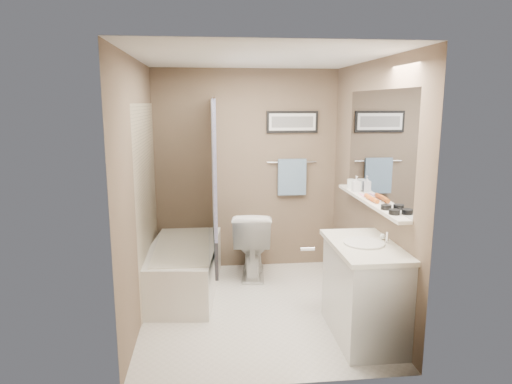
{
  "coord_description": "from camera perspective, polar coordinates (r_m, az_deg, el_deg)",
  "views": [
    {
      "loc": [
        -0.46,
        -4.18,
        2.0
      ],
      "look_at": [
        0.0,
        0.15,
        1.15
      ],
      "focal_mm": 32.0,
      "sensor_mm": 36.0,
      "label": 1
    }
  ],
  "objects": [
    {
      "name": "door_handle",
      "position": [
        3.23,
        6.46,
        -7.1
      ],
      "size": [
        0.1,
        0.02,
        0.02
      ],
      "primitive_type": "cylinder",
      "rotation": [
        0.0,
        1.57,
        0.0
      ],
      "color": "silver",
      "rests_on": "door"
    },
    {
      "name": "bathtub",
      "position": [
        5.05,
        -9.09,
        -9.39
      ],
      "size": [
        0.85,
        1.56,
        0.5
      ],
      "primitive_type": "cube",
      "rotation": [
        0.0,
        0.0,
        -0.1
      ],
      "color": "white",
      "rests_on": "ground"
    },
    {
      "name": "art_frame",
      "position": [
        5.51,
        4.55,
        8.73
      ],
      "size": [
        0.62,
        0.02,
        0.26
      ],
      "primitive_type": "cube",
      "color": "black",
      "rests_on": "wall_back"
    },
    {
      "name": "faucet_knob",
      "position": [
        4.11,
        15.56,
        -5.37
      ],
      "size": [
        0.05,
        0.05,
        0.05
      ],
      "primitive_type": "sphere",
      "color": "white",
      "rests_on": "countertop"
    },
    {
      "name": "soap_bottle",
      "position": [
        4.74,
        12.41,
        1.01
      ],
      "size": [
        0.08,
        0.08,
        0.16
      ],
      "primitive_type": "imported",
      "rotation": [
        0.0,
        0.0,
        0.05
      ],
      "color": "#999999",
      "rests_on": "shelf"
    },
    {
      "name": "faucet_spout",
      "position": [
        4.01,
        16.09,
        -5.49
      ],
      "size": [
        0.02,
        0.02,
        0.1
      ],
      "primitive_type": "cylinder",
      "color": "white",
      "rests_on": "countertop"
    },
    {
      "name": "pink_comb",
      "position": [
        4.57,
        13.16,
        -0.37
      ],
      "size": [
        0.04,
        0.16,
        0.01
      ],
      "primitive_type": "cube",
      "rotation": [
        0.0,
        0.0,
        -0.05
      ],
      "color": "pink",
      "rests_on": "shelf"
    },
    {
      "name": "door",
      "position": [
        3.27,
        12.36,
        -7.07
      ],
      "size": [
        0.8,
        0.02,
        2.0
      ],
      "primitive_type": "cube",
      "color": "silver",
      "rests_on": "wall_front"
    },
    {
      "name": "tile_surround",
      "position": [
        4.83,
        -13.44,
        -1.22
      ],
      "size": [
        0.02,
        1.55,
        2.0
      ],
      "primitive_type": "cube",
      "color": "#BDAE8F",
      "rests_on": "wall_left"
    },
    {
      "name": "sink_basin",
      "position": [
        3.95,
        13.36,
        -6.23
      ],
      "size": [
        0.34,
        0.34,
        0.01
      ],
      "primitive_type": "cylinder",
      "color": "silver",
      "rests_on": "countertop"
    },
    {
      "name": "art_image",
      "position": [
        5.5,
        4.59,
        8.72
      ],
      "size": [
        0.5,
        0.0,
        0.13
      ],
      "primitive_type": "cube",
      "color": "#595959",
      "rests_on": "art_mat"
    },
    {
      "name": "countertop",
      "position": [
        3.96,
        13.48,
        -6.61
      ],
      "size": [
        0.54,
        0.96,
        0.04
      ],
      "primitive_type": "cube",
      "color": "beige",
      "rests_on": "vanity"
    },
    {
      "name": "toilet",
      "position": [
        5.37,
        -0.47,
        -6.37
      ],
      "size": [
        0.52,
        0.81,
        0.78
      ],
      "primitive_type": "imported",
      "rotation": [
        0.0,
        0.0,
        3.03
      ],
      "color": "white",
      "rests_on": "ground"
    },
    {
      "name": "tub_rim",
      "position": [
        4.97,
        -9.18,
        -6.69
      ],
      "size": [
        0.56,
        1.36,
        0.02
      ],
      "primitive_type": "cube",
      "color": "silver",
      "rests_on": "bathtub"
    },
    {
      "name": "ground",
      "position": [
        4.66,
        0.2,
        -14.37
      ],
      "size": [
        2.5,
        2.5,
        0.0
      ],
      "primitive_type": "plane",
      "color": "silver",
      "rests_on": "ground"
    },
    {
      "name": "candle_bowl_far",
      "position": [
        4.02,
        15.95,
        -1.84
      ],
      "size": [
        0.09,
        0.09,
        0.04
      ],
      "primitive_type": "cylinder",
      "color": "black",
      "rests_on": "shelf"
    },
    {
      "name": "vanity",
      "position": [
        4.11,
        13.34,
        -12.18
      ],
      "size": [
        0.5,
        0.9,
        0.8
      ],
      "primitive_type": "cube",
      "rotation": [
        0.0,
        0.0,
        -0.0
      ],
      "color": "silver",
      "rests_on": "ground"
    },
    {
      "name": "curtain_lower",
      "position": [
        4.9,
        -5.12,
        -5.87
      ],
      "size": [
        0.03,
        1.45,
        0.36
      ],
      "primitive_type": "cube",
      "color": "#223441",
      "rests_on": "curtain_rod"
    },
    {
      "name": "mirror",
      "position": [
        4.34,
        14.98,
        5.64
      ],
      "size": [
        0.02,
        1.6,
        1.0
      ],
      "primitive_type": "cube",
      "color": "silver",
      "rests_on": "wall_right"
    },
    {
      "name": "glass_jar",
      "position": [
        4.9,
        11.79,
        1.0
      ],
      "size": [
        0.08,
        0.08,
        0.1
      ],
      "primitive_type": "cylinder",
      "color": "silver",
      "rests_on": "shelf"
    },
    {
      "name": "wall_right",
      "position": [
        4.53,
        13.92,
        0.54
      ],
      "size": [
        0.04,
        2.5,
        2.4
      ],
      "primitive_type": "cube",
      "color": "brown",
      "rests_on": "ground"
    },
    {
      "name": "hair_brush_back",
      "position": [
        4.38,
        14.02,
        -0.66
      ],
      "size": [
        0.05,
        0.22,
        0.04
      ],
      "primitive_type": "cylinder",
      "rotation": [
        1.57,
        0.0,
        -0.03
      ],
      "color": "#D3561D",
      "rests_on": "shelf"
    },
    {
      "name": "art_mat",
      "position": [
        5.5,
        4.58,
        8.72
      ],
      "size": [
        0.56,
        0.0,
        0.2
      ],
      "primitive_type": "cube",
      "color": "white",
      "rests_on": "art_frame"
    },
    {
      "name": "curtain_upper",
      "position": [
        4.72,
        -5.29,
        3.69
      ],
      "size": [
        0.03,
        1.45,
        1.28
      ],
      "primitive_type": "cube",
      "color": "white",
      "rests_on": "curtain_rod"
    },
    {
      "name": "wall_front",
      "position": [
        3.1,
        2.71,
        -3.98
      ],
      "size": [
        2.2,
        0.04,
        2.4
      ],
      "primitive_type": "cube",
      "color": "brown",
      "rests_on": "ground"
    },
    {
      "name": "wall_back",
      "position": [
        5.49,
        -1.19,
        2.67
      ],
      "size": [
        2.2,
        0.04,
        2.4
      ],
      "primitive_type": "cube",
      "color": "brown",
      "rests_on": "ground"
    },
    {
      "name": "candle_bowl_near",
      "position": [
        3.86,
        16.91,
        -2.4
      ],
      "size": [
        0.09,
        0.09,
        0.04
      ],
      "primitive_type": "cylinder",
      "color": "black",
      "rests_on": "shelf"
    },
    {
      "name": "towel_bar",
      "position": [
        5.54,
        4.51,
        3.75
      ],
      "size": [
        0.6,
        0.02,
        0.02
      ],
      "primitive_type": "cylinder",
      "rotation": [
        0.0,
        1.57,
        0.0
      ],
      "color": "silver",
      "rests_on": "wall_back"
    },
    {
      "name": "shelf",
      "position": [
        4.4,
        13.97,
        -1.11
      ],
      "size": [
        0.12,
        1.6,
        0.03
      ],
      "primitive_type": "cube",
      "color": "silver",
      "rests_on": "wall_right"
    },
    {
      "name": "wall_left",
      "position": [
        4.3,
        -14.23,
        -0.02
      ],
      "size": [
        0.04,
        2.5,
        2.4
      ],
      "primitive_type": "cube",
      "color": "brown",
      "rests_on": "ground"
    },
    {
      "name": "towel",
      "position": [
        5.54,
        4.52,
        1.88
      ],
      "size": [
        0.34,
        0.05,
        0.44
      ],
      "primitive_type": "cube",
      "color": "#91B6D2",
      "rests_on": "towel_bar"
    },
    {
      "name": "hair_brush_front",
      "position": [
        4.31,
        14.37,
        -0.87
      ],
      "size": [
        0.05,
        0.22,
        0.04
      ],
      "primitive_type": "cylinder",
      "rotation": [
        1.57,
        0.0,
        0.05
      ],
      "color": "#CB5D1C",
      "rests_on": "shelf"
    },
    {
      "name": "curtain_rod",
      "position": [
        4.68,
        -5.44,
        11.6
      ],
      "size": [
        0.02,
        1.55,
        0.02
      ],
      "primitive_type": "cylinder",
      "rotation": [
        1.57,
        0.0,
        0.0
      ],
      "color": "silver",
      "rests_on": "wall_left"
    },
    {
      "name": "ceiling",
      "position": [
        4.23,
        0.22,
        16.19
      ],
      "size": [
        2.2,
        2.5,
        0.04
      ],
      "primitive_type": "cube",
      "color": "silver",
      "rests_on": "wall_back"
    }
  ]
}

